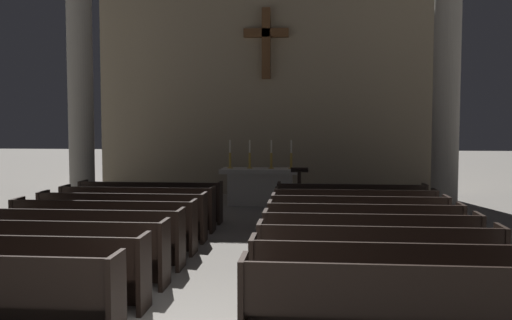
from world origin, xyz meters
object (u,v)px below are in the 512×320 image
Objects in this scene: pew_left_row_6 at (122,216)px; pew_right_row_1 at (403,307)px; pew_right_row_5 at (364,230)px; candlestick_outer_right at (291,159)px; candlestick_outer_left at (230,159)px; pew_left_row_4 at (81,237)px; candlestick_inner_left at (250,159)px; pew_right_row_3 at (378,259)px; column_right_second at (447,71)px; pew_left_row_3 at (53,252)px; pew_left_row_8 at (151,202)px; pew_right_row_2 at (389,279)px; candlestick_inner_right at (271,159)px; lectern at (299,191)px; pew_left_row_5 at (104,226)px; pew_right_row_4 at (370,243)px; pew_left_row_2 at (18,270)px; pew_right_row_6 at (359,220)px; column_left_second at (80,74)px; altar at (260,186)px; pew_left_row_7 at (138,208)px; pew_right_row_7 at (354,212)px; pew_right_row_8 at (351,204)px.

pew_right_row_1 is at bearing -47.87° from pew_left_row_6.
candlestick_outer_right is (-1.41, 6.03, 0.79)m from pew_right_row_5.
candlestick_outer_left is at bearing 180.00° from candlestick_outer_right.
candlestick_inner_left is (1.96, 7.03, 0.79)m from pew_left_row_4.
column_right_second is (2.54, 7.28, 3.11)m from pew_right_row_3.
pew_left_row_3 and pew_left_row_8 have the same top height.
pew_right_row_2 is at bearing -107.03° from column_right_second.
column_right_second is 9.33× the size of candlestick_inner_left.
lectern is at bearing -56.44° from candlestick_inner_right.
pew_left_row_5 is 1.00× the size of pew_right_row_2.
pew_left_row_5 is at bearing -90.00° from pew_left_row_6.
pew_right_row_4 is at bearing -78.66° from lectern.
pew_left_row_2 and pew_left_row_4 have the same top height.
pew_right_row_1 is at bearing -90.00° from pew_right_row_6.
column_left_second reaches higher than altar.
candlestick_outer_right reaches higher than pew_right_row_3.
pew_left_row_8 is 0.44× the size of column_right_second.
candlestick_inner_left is (1.96, 9.03, 0.79)m from pew_left_row_2.
pew_left_row_3 is 1.00× the size of pew_right_row_3.
column_right_second is (2.54, 9.29, 3.11)m from pew_right_row_1.
pew_left_row_2 is at bearing -98.90° from candlestick_outer_left.
pew_right_row_4 is 7.38m from altar.
pew_left_row_3 and pew_left_row_7 have the same top height.
candlestick_outer_right reaches higher than altar.
pew_right_row_1 is 10.38m from candlestick_inner_left.
lectern is at bearing 40.03° from pew_left_row_7.
candlestick_outer_left reaches higher than pew_left_row_2.
pew_left_row_3 is 4.14× the size of candlestick_outer_right.
pew_right_row_1 is at bearing -81.97° from candlestick_outer_right.
pew_left_row_6 is 4.64m from pew_right_row_7.
pew_left_row_6 and pew_left_row_8 have the same top height.
pew_left_row_3 is 1.00× the size of pew_left_row_6.
pew_left_row_3 is at bearing -90.00° from pew_left_row_4.
pew_right_row_2 and pew_right_row_4 have the same top height.
candlestick_inner_right reaches higher than altar.
pew_left_row_4 is at bearing 180.00° from pew_right_row_4.
pew_left_row_4 is at bearing -138.51° from pew_right_row_8.
pew_left_row_5 is at bearing -156.14° from pew_right_row_7.
column_right_second is at bearing 31.20° from pew_left_row_6.
pew_left_row_3 is 1.00× the size of pew_left_row_5.
pew_right_row_2 is (4.53, 0.00, 0.00)m from pew_left_row_2.
candlestick_inner_left is at bearing 139.32° from lectern.
pew_left_row_3 is 1.00× the size of pew_right_row_2.
candlestick_inner_left is (-2.56, 4.02, 0.79)m from pew_right_row_7.
column_right_second is (2.54, 6.28, 3.11)m from pew_right_row_4.
column_right_second reaches higher than candlestick_outer_right.
pew_left_row_3 is 1.00× the size of pew_right_row_5.
pew_right_row_4 is at bearing -90.00° from pew_right_row_5.
pew_left_row_7 is 4.14× the size of candlestick_inner_right.
candlestick_inner_left is at bearing 63.98° from pew_left_row_7.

